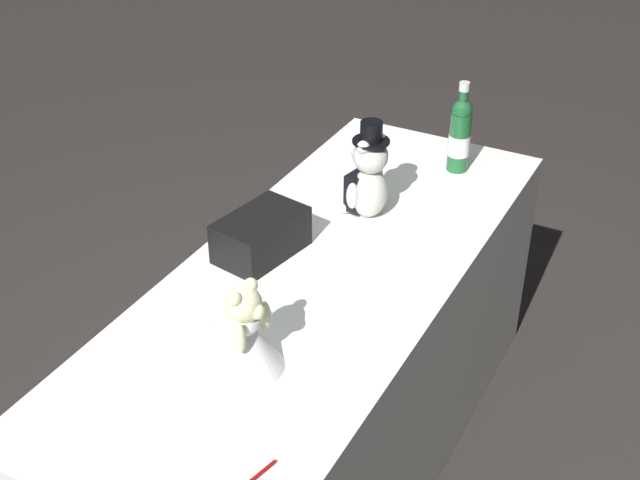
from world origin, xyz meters
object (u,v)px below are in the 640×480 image
(teddy_bear_groom, at_px, (367,178))
(signing_pen, at_px, (254,479))
(teddy_bear_bride, at_px, (240,331))
(champagne_bottle, at_px, (460,134))
(gift_case_black, at_px, (261,235))

(teddy_bear_groom, xyz_separation_m, signing_pen, (1.06, 0.25, -0.12))
(teddy_bear_bride, relative_size, champagne_bottle, 0.76)
(teddy_bear_bride, height_order, champagne_bottle, champagne_bottle)
(champagne_bottle, bearing_deg, teddy_bear_groom, -19.36)
(teddy_bear_groom, height_order, teddy_bear_bride, teddy_bear_groom)
(signing_pen, relative_size, gift_case_black, 0.49)
(gift_case_black, bearing_deg, teddy_bear_groom, 153.32)
(teddy_bear_groom, bearing_deg, gift_case_black, -26.68)
(teddy_bear_bride, xyz_separation_m, champagne_bottle, (-1.17, 0.10, 0.03))
(signing_pen, distance_m, gift_case_black, 0.84)
(teddy_bear_bride, relative_size, gift_case_black, 0.83)
(teddy_bear_bride, bearing_deg, gift_case_black, -154.37)
(teddy_bear_groom, relative_size, champagne_bottle, 1.00)
(teddy_bear_bride, xyz_separation_m, signing_pen, (0.29, 0.21, -0.10))
(champagne_bottle, distance_m, signing_pen, 1.48)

